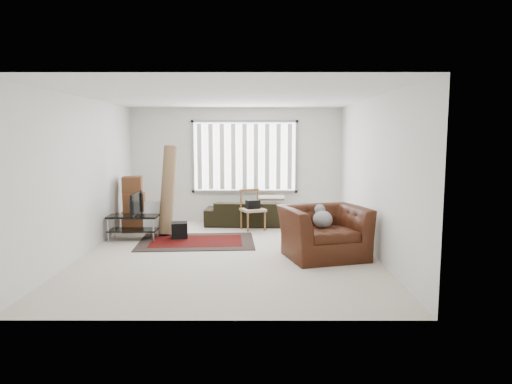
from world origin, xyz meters
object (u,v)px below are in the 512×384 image
(tv_stand, at_px, (133,222))
(moving_boxes, at_px, (134,206))
(sofa, at_px, (247,209))
(side_chair, at_px, (253,208))
(armchair, at_px, (324,228))

(tv_stand, relative_size, moving_boxes, 0.83)
(moving_boxes, relative_size, sofa, 0.62)
(tv_stand, xyz_separation_m, sofa, (2.22, 1.48, 0.02))
(sofa, relative_size, side_chair, 2.18)
(tv_stand, xyz_separation_m, moving_boxes, (-0.20, 0.80, 0.20))
(moving_boxes, height_order, sofa, moving_boxes)
(sofa, bearing_deg, moving_boxes, 17.99)
(moving_boxes, bearing_deg, sofa, 15.55)
(tv_stand, height_order, armchair, armchair)
(moving_boxes, relative_size, side_chair, 1.34)
(tv_stand, distance_m, moving_boxes, 0.85)
(moving_boxes, distance_m, side_chair, 2.55)
(armchair, bearing_deg, sofa, 100.31)
(sofa, distance_m, side_chair, 0.51)
(tv_stand, xyz_separation_m, armchair, (3.57, -1.29, 0.14))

